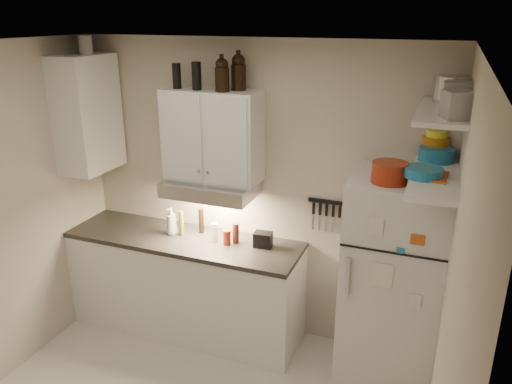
% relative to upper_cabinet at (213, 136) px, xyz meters
% --- Properties ---
extents(ceiling, '(3.20, 3.00, 0.02)m').
position_rel_upper_cabinet_xyz_m(ceiling, '(0.30, -1.33, 0.78)').
color(ceiling, silver).
rests_on(ceiling, ground).
extents(back_wall, '(3.20, 0.02, 2.60)m').
position_rel_upper_cabinet_xyz_m(back_wall, '(0.30, 0.18, -0.53)').
color(back_wall, '#BDB2A1').
rests_on(back_wall, ground).
extents(right_wall, '(0.02, 3.00, 2.60)m').
position_rel_upper_cabinet_xyz_m(right_wall, '(1.91, -1.33, -0.53)').
color(right_wall, '#BDB2A1').
rests_on(right_wall, ground).
extents(base_cabinet, '(2.10, 0.60, 0.88)m').
position_rel_upper_cabinet_xyz_m(base_cabinet, '(-0.25, -0.14, -1.39)').
color(base_cabinet, white).
rests_on(base_cabinet, floor).
extents(countertop, '(2.10, 0.62, 0.04)m').
position_rel_upper_cabinet_xyz_m(countertop, '(-0.25, -0.14, -0.93)').
color(countertop, '#2D2A27').
rests_on(countertop, base_cabinet).
extents(upper_cabinet, '(0.80, 0.33, 0.75)m').
position_rel_upper_cabinet_xyz_m(upper_cabinet, '(0.00, 0.00, 0.00)').
color(upper_cabinet, white).
rests_on(upper_cabinet, back_wall).
extents(side_cabinet, '(0.33, 0.55, 1.00)m').
position_rel_upper_cabinet_xyz_m(side_cabinet, '(-1.14, -0.14, 0.12)').
color(side_cabinet, white).
rests_on(side_cabinet, left_wall).
extents(range_hood, '(0.76, 0.46, 0.12)m').
position_rel_upper_cabinet_xyz_m(range_hood, '(0.00, -0.06, -0.44)').
color(range_hood, silver).
rests_on(range_hood, back_wall).
extents(fridge, '(0.70, 0.68, 1.70)m').
position_rel_upper_cabinet_xyz_m(fridge, '(1.55, -0.18, -0.98)').
color(fridge, silver).
rests_on(fridge, floor).
extents(shelf_hi, '(0.30, 0.95, 0.03)m').
position_rel_upper_cabinet_xyz_m(shelf_hi, '(1.75, -0.31, 0.38)').
color(shelf_hi, white).
rests_on(shelf_hi, right_wall).
extents(shelf_lo, '(0.30, 0.95, 0.03)m').
position_rel_upper_cabinet_xyz_m(shelf_lo, '(1.75, -0.31, -0.07)').
color(shelf_lo, white).
rests_on(shelf_lo, right_wall).
extents(knife_strip, '(0.42, 0.02, 0.03)m').
position_rel_upper_cabinet_xyz_m(knife_strip, '(1.00, 0.15, -0.51)').
color(knife_strip, black).
rests_on(knife_strip, back_wall).
extents(dutch_oven, '(0.31, 0.31, 0.14)m').
position_rel_upper_cabinet_xyz_m(dutch_oven, '(1.47, -0.32, -0.05)').
color(dutch_oven, maroon).
rests_on(dutch_oven, fridge).
extents(book_stack, '(0.22, 0.27, 0.09)m').
position_rel_upper_cabinet_xyz_m(book_stack, '(1.73, -0.33, -0.08)').
color(book_stack, '#C75518').
rests_on(book_stack, fridge).
extents(spice_jar, '(0.06, 0.06, 0.09)m').
position_rel_upper_cabinet_xyz_m(spice_jar, '(1.52, -0.16, -0.08)').
color(spice_jar, silver).
rests_on(spice_jar, fridge).
extents(stock_pot, '(0.25, 0.25, 0.17)m').
position_rel_upper_cabinet_xyz_m(stock_pot, '(1.79, -0.04, 0.48)').
color(stock_pot, silver).
rests_on(stock_pot, shelf_hi).
extents(tin_a, '(0.19, 0.17, 0.18)m').
position_rel_upper_cabinet_xyz_m(tin_a, '(1.83, -0.39, 0.48)').
color(tin_a, '#AAAAAD').
rests_on(tin_a, shelf_hi).
extents(tin_b, '(0.20, 0.20, 0.16)m').
position_rel_upper_cabinet_xyz_m(tin_b, '(1.83, -0.61, 0.47)').
color(tin_b, '#AAAAAD').
rests_on(tin_b, shelf_hi).
extents(bowl_teal, '(0.24, 0.24, 0.10)m').
position_rel_upper_cabinet_xyz_m(bowl_teal, '(1.74, 0.06, -0.00)').
color(bowl_teal, '#1D70A1').
rests_on(bowl_teal, shelf_lo).
extents(bowl_orange, '(0.20, 0.20, 0.06)m').
position_rel_upper_cabinet_xyz_m(bowl_orange, '(1.73, 0.16, 0.08)').
color(bowl_orange, '#BC7011').
rests_on(bowl_orange, bowl_teal).
extents(bowl_yellow, '(0.15, 0.15, 0.05)m').
position_rel_upper_cabinet_xyz_m(bowl_yellow, '(1.73, 0.16, 0.13)').
color(bowl_yellow, yellow).
rests_on(bowl_yellow, bowl_orange).
extents(plates, '(0.26, 0.26, 0.06)m').
position_rel_upper_cabinet_xyz_m(plates, '(1.68, -0.35, -0.02)').
color(plates, '#1D70A1').
rests_on(plates, shelf_lo).
extents(growler_a, '(0.13, 0.13, 0.26)m').
position_rel_upper_cabinet_xyz_m(growler_a, '(0.13, -0.07, 0.51)').
color(growler_a, black).
rests_on(growler_a, upper_cabinet).
extents(growler_b, '(0.12, 0.12, 0.28)m').
position_rel_upper_cabinet_xyz_m(growler_b, '(0.22, 0.05, 0.52)').
color(growler_b, black).
rests_on(growler_b, upper_cabinet).
extents(thermos_a, '(0.09, 0.09, 0.22)m').
position_rel_upper_cabinet_xyz_m(thermos_a, '(-0.10, -0.06, 0.48)').
color(thermos_a, black).
rests_on(thermos_a, upper_cabinet).
extents(thermos_b, '(0.08, 0.08, 0.20)m').
position_rel_upper_cabinet_xyz_m(thermos_b, '(-0.28, -0.04, 0.47)').
color(thermos_b, black).
rests_on(thermos_b, upper_cabinet).
extents(side_jar, '(0.15, 0.15, 0.15)m').
position_rel_upper_cabinet_xyz_m(side_jar, '(-1.11, -0.09, 0.70)').
color(side_jar, silver).
rests_on(side_jar, side_cabinet).
extents(soap_bottle, '(0.13, 0.13, 0.28)m').
position_rel_upper_cabinet_xyz_m(soap_bottle, '(-0.38, -0.10, -0.77)').
color(soap_bottle, white).
rests_on(soap_bottle, countertop).
extents(pepper_mill, '(0.07, 0.07, 0.18)m').
position_rel_upper_cabinet_xyz_m(pepper_mill, '(0.22, -0.06, -0.81)').
color(pepper_mill, '#59241A').
rests_on(pepper_mill, countertop).
extents(oil_bottle, '(0.06, 0.06, 0.23)m').
position_rel_upper_cabinet_xyz_m(oil_bottle, '(-0.29, -0.09, -0.79)').
color(oil_bottle, olive).
rests_on(oil_bottle, countertop).
extents(vinegar_bottle, '(0.05, 0.05, 0.23)m').
position_rel_upper_cabinet_xyz_m(vinegar_bottle, '(-0.15, 0.02, -0.79)').
color(vinegar_bottle, black).
rests_on(vinegar_bottle, countertop).
extents(clear_bottle, '(0.06, 0.06, 0.17)m').
position_rel_upper_cabinet_xyz_m(clear_bottle, '(0.04, -0.10, -0.82)').
color(clear_bottle, silver).
rests_on(clear_bottle, countertop).
extents(red_jar, '(0.08, 0.08, 0.13)m').
position_rel_upper_cabinet_xyz_m(red_jar, '(0.16, -0.12, -0.84)').
color(red_jar, maroon).
rests_on(red_jar, countertop).
extents(caddy, '(0.16, 0.12, 0.13)m').
position_rel_upper_cabinet_xyz_m(caddy, '(0.46, -0.05, -0.84)').
color(caddy, black).
rests_on(caddy, countertop).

